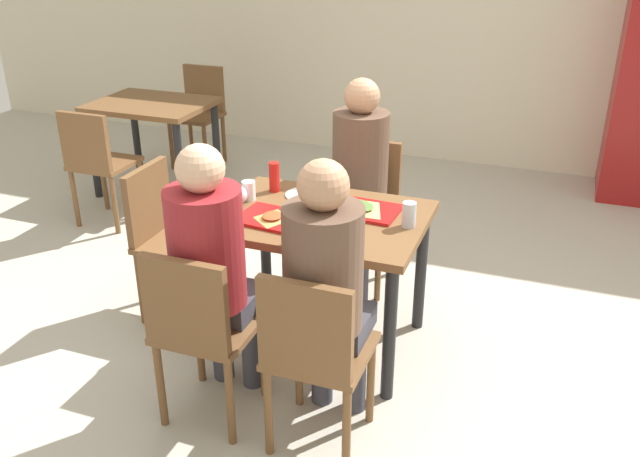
% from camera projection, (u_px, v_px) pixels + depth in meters
% --- Properties ---
extents(ground_plane, '(10.00, 10.00, 0.02)m').
position_uv_depth(ground_plane, '(320.00, 342.00, 3.65)').
color(ground_plane, '#B2AD9E').
extents(back_wall, '(10.00, 0.10, 2.80)m').
position_uv_depth(back_wall, '(451.00, 1.00, 5.77)').
color(back_wall, beige).
rests_on(back_wall, ground_plane).
extents(main_table, '(1.03, 0.77, 0.74)m').
position_uv_depth(main_table, '(320.00, 235.00, 3.38)').
color(main_table, brown).
rests_on(main_table, ground_plane).
extents(chair_near_left, '(0.40, 0.40, 0.86)m').
position_uv_depth(chair_near_left, '(200.00, 325.00, 2.86)').
color(chair_near_left, brown).
rests_on(chair_near_left, ground_plane).
extents(chair_near_right, '(0.40, 0.40, 0.86)m').
position_uv_depth(chair_near_right, '(314.00, 350.00, 2.70)').
color(chair_near_right, brown).
rests_on(chair_near_right, ground_plane).
extents(chair_far_side, '(0.40, 0.40, 0.86)m').
position_uv_depth(chair_far_side, '(364.00, 201.00, 4.08)').
color(chair_far_side, brown).
rests_on(chair_far_side, ground_plane).
extents(chair_left_end, '(0.40, 0.40, 0.86)m').
position_uv_depth(chair_left_end, '(166.00, 230.00, 3.71)').
color(chair_left_end, brown).
rests_on(chair_left_end, ground_plane).
extents(person_in_red, '(0.32, 0.42, 1.27)m').
position_uv_depth(person_in_red, '(212.00, 259.00, 2.88)').
color(person_in_red, '#383842').
rests_on(person_in_red, ground_plane).
extents(person_in_brown_jacket, '(0.32, 0.42, 1.27)m').
position_uv_depth(person_in_brown_jacket, '(326.00, 280.00, 2.71)').
color(person_in_brown_jacket, '#383842').
rests_on(person_in_brown_jacket, ground_plane).
extents(person_far_side, '(0.32, 0.42, 1.27)m').
position_uv_depth(person_far_side, '(358.00, 170.00, 3.86)').
color(person_far_side, '#383842').
rests_on(person_far_side, ground_plane).
extents(tray_red_near, '(0.38, 0.29, 0.02)m').
position_uv_depth(tray_red_near, '(275.00, 219.00, 3.27)').
color(tray_red_near, '#B21414').
rests_on(tray_red_near, main_table).
extents(tray_red_far, '(0.37, 0.28, 0.02)m').
position_uv_depth(tray_red_far, '(362.00, 210.00, 3.37)').
color(tray_red_far, '#B21414').
rests_on(tray_red_far, main_table).
extents(paper_plate_center, '(0.22, 0.22, 0.01)m').
position_uv_depth(paper_plate_center, '(306.00, 195.00, 3.56)').
color(paper_plate_center, white).
rests_on(paper_plate_center, main_table).
extents(paper_plate_near_edge, '(0.22, 0.22, 0.01)m').
position_uv_depth(paper_plate_near_edge, '(336.00, 236.00, 3.10)').
color(paper_plate_near_edge, white).
rests_on(paper_plate_near_edge, main_table).
extents(pizza_slice_a, '(0.17, 0.19, 0.02)m').
position_uv_depth(pizza_slice_a, '(272.00, 217.00, 3.25)').
color(pizza_slice_a, '#C68C47').
rests_on(pizza_slice_a, tray_red_near).
extents(pizza_slice_b, '(0.30, 0.28, 0.02)m').
position_uv_depth(pizza_slice_b, '(359.00, 206.00, 3.37)').
color(pizza_slice_b, '#DBAD60').
rests_on(pizza_slice_b, tray_red_far).
extents(plastic_cup_a, '(0.07, 0.07, 0.10)m').
position_uv_depth(plastic_cup_a, '(337.00, 182.00, 3.60)').
color(plastic_cup_a, white).
rests_on(plastic_cup_a, main_table).
extents(plastic_cup_b, '(0.07, 0.07, 0.10)m').
position_uv_depth(plastic_cup_b, '(300.00, 233.00, 3.03)').
color(plastic_cup_b, white).
rests_on(plastic_cup_b, main_table).
extents(plastic_cup_c, '(0.07, 0.07, 0.10)m').
position_uv_depth(plastic_cup_c, '(249.00, 190.00, 3.49)').
color(plastic_cup_c, white).
rests_on(plastic_cup_c, main_table).
extents(soda_can, '(0.07, 0.07, 0.12)m').
position_uv_depth(soda_can, '(409.00, 215.00, 3.18)').
color(soda_can, '#B7BCC6').
rests_on(soda_can, main_table).
extents(condiment_bottle, '(0.06, 0.06, 0.16)m').
position_uv_depth(condiment_bottle, '(274.00, 177.00, 3.58)').
color(condiment_bottle, red).
rests_on(condiment_bottle, main_table).
extents(foil_bundle, '(0.10, 0.10, 0.10)m').
position_uv_depth(foil_bundle, '(237.00, 195.00, 3.43)').
color(foil_bundle, silver).
rests_on(foil_bundle, main_table).
extents(background_table, '(0.90, 0.70, 0.74)m').
position_uv_depth(background_table, '(153.00, 118.00, 5.36)').
color(background_table, brown).
rests_on(background_table, ground_plane).
extents(background_chair_near, '(0.40, 0.40, 0.86)m').
position_uv_depth(background_chair_near, '(97.00, 159.00, 4.78)').
color(background_chair_near, brown).
rests_on(background_chair_near, ground_plane).
extents(background_chair_far, '(0.40, 0.40, 0.86)m').
position_uv_depth(background_chair_far, '(200.00, 108.00, 6.02)').
color(background_chair_far, brown).
rests_on(background_chair_far, ground_plane).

